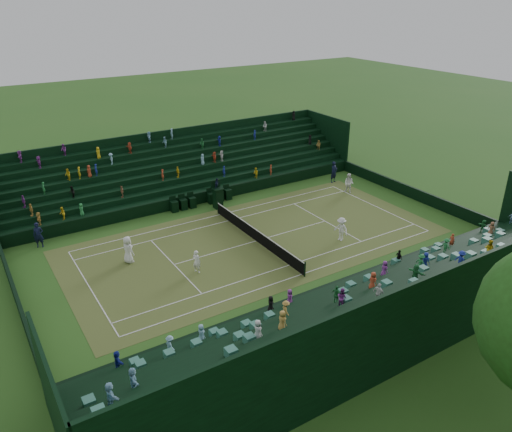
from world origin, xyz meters
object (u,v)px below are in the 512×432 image
object	(u,v)px
player_far_west	(349,183)
player_far_east	(341,229)
player_near_east	(197,261)
tennis_net	(256,235)
player_near_west	(128,250)
umpire_chair	(218,195)

from	to	relation	value
player_far_west	player_far_east	size ratio (longest dim) A/B	1.01
player_near_east	player_far_west	distance (m)	18.35
tennis_net	player_near_west	distance (m)	8.99
umpire_chair	player_far_east	bearing A→B (deg)	25.41
player_near_west	player_near_east	distance (m)	4.84
player_near_east	tennis_net	bearing A→B (deg)	-101.72
player_near_east	umpire_chair	bearing A→B (deg)	-63.99
player_far_west	umpire_chair	bearing A→B (deg)	-128.27
tennis_net	player_near_east	world-z (taller)	player_near_east
umpire_chair	player_far_west	distance (m)	11.94
umpire_chair	player_near_west	size ratio (longest dim) A/B	1.39
tennis_net	player_far_east	bearing A→B (deg)	59.52
tennis_net	player_far_west	size ratio (longest dim) A/B	6.52
player_near_west	tennis_net	bearing A→B (deg)	-122.45
player_near_west	player_far_east	distance (m)	14.92
umpire_chair	tennis_net	bearing A→B (deg)	-4.62
tennis_net	player_far_east	size ratio (longest dim) A/B	6.58
player_far_west	tennis_net	bearing A→B (deg)	-95.92
tennis_net	player_far_west	bearing A→B (deg)	106.84
player_near_east	player_far_east	size ratio (longest dim) A/B	0.89
player_far_west	player_far_east	xyz separation A→B (m)	(6.75, -6.78, -0.01)
player_near_west	player_far_west	world-z (taller)	player_near_west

